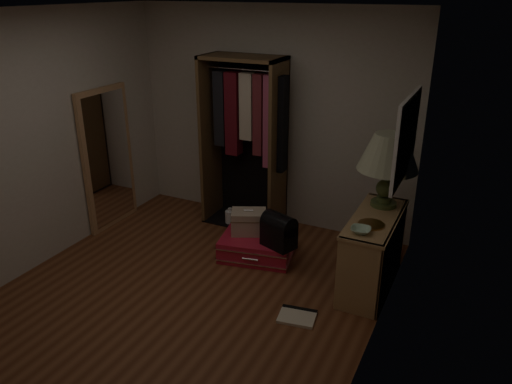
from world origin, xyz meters
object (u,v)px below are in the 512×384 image
at_px(open_wardrobe, 248,129).
at_px(pink_suitcase, 257,247).
at_px(floor_mirror, 108,159).
at_px(black_bag, 279,230).
at_px(console_bookshelf, 373,248).
at_px(table_lamp, 389,154).
at_px(white_jug, 230,217).
at_px(train_case, 249,222).

xyz_separation_m(open_wardrobe, pink_suitcase, (0.49, -0.75, -1.09)).
xyz_separation_m(floor_mirror, black_bag, (2.28, -0.07, -0.42)).
bearing_deg(black_bag, console_bookshelf, 26.77).
bearing_deg(table_lamp, open_wardrobe, 165.00).
height_order(console_bookshelf, white_jug, console_bookshelf).
xyz_separation_m(floor_mirror, train_case, (1.85, 0.08, -0.48)).
distance_m(console_bookshelf, train_case, 1.38).
bearing_deg(white_jug, train_case, -44.84).
relative_size(train_case, white_jug, 2.13).
xyz_separation_m(black_bag, white_jug, (-0.95, 0.67, -0.34)).
bearing_deg(open_wardrobe, black_bag, -47.02).
relative_size(open_wardrobe, black_bag, 5.14).
bearing_deg(white_jug, table_lamp, -8.88).
relative_size(console_bookshelf, floor_mirror, 0.66).
bearing_deg(floor_mirror, table_lamp, 5.30).
height_order(pink_suitcase, black_bag, black_bag).
bearing_deg(train_case, black_bag, -43.56).
xyz_separation_m(open_wardrobe, floor_mirror, (-1.49, -0.77, -0.36)).
bearing_deg(pink_suitcase, console_bookshelf, -9.83).
bearing_deg(black_bag, table_lamp, 40.81).
bearing_deg(console_bookshelf, floor_mirror, -179.17).
xyz_separation_m(console_bookshelf, pink_suitcase, (-1.26, -0.03, -0.27)).
relative_size(floor_mirror, table_lamp, 2.30).
xyz_separation_m(floor_mirror, pink_suitcase, (1.98, 0.02, -0.73)).
xyz_separation_m(pink_suitcase, train_case, (-0.13, 0.06, 0.25)).
bearing_deg(pink_suitcase, table_lamp, 1.47).
bearing_deg(table_lamp, black_bag, -159.09).
bearing_deg(black_bag, white_jug, 164.75).
relative_size(pink_suitcase, white_jug, 4.10).
bearing_deg(console_bookshelf, table_lamp, 88.68).
xyz_separation_m(train_case, black_bag, (0.42, -0.14, 0.06)).
bearing_deg(floor_mirror, white_jug, 24.36).
bearing_deg(table_lamp, floor_mirror, -174.70).
bearing_deg(train_case, white_jug, 110.46).
bearing_deg(console_bookshelf, train_case, 178.82).
distance_m(train_case, black_bag, 0.45).
bearing_deg(open_wardrobe, train_case, -62.70).
height_order(open_wardrobe, white_jug, open_wardrobe).
height_order(floor_mirror, white_jug, floor_mirror).
distance_m(open_wardrobe, white_jug, 1.14).
relative_size(black_bag, white_jug, 1.85).
relative_size(console_bookshelf, train_case, 2.45).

